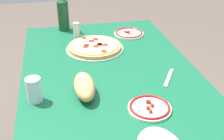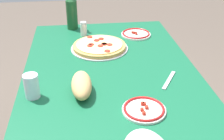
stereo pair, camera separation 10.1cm
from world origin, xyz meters
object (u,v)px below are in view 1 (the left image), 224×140
wine_bottle (63,13)px  water_glass (34,90)px  spice_shaker (76,30)px  pepperoni_pizza (95,47)px  side_plate_near (150,108)px  bread_loaf (84,86)px  side_plate_far (129,33)px  dining_table (112,97)px

wine_bottle → water_glass: size_ratio=2.75×
spice_shaker → pepperoni_pizza: bearing=21.1°
side_plate_near → bread_loaf: bread_loaf is taller
side_plate_near → bread_loaf: size_ratio=0.83×
side_plate_near → side_plate_far: same height
side_plate_far → bread_loaf: (0.60, -0.35, 0.03)m
pepperoni_pizza → wine_bottle: size_ratio=1.12×
water_glass → spice_shaker: size_ratio=1.18×
water_glass → bread_loaf: (-0.00, 0.20, -0.01)m
bread_loaf → wine_bottle: bearing=-177.4°
pepperoni_pizza → water_glass: water_glass is taller
dining_table → pepperoni_pizza: (-0.31, -0.03, 0.13)m
bread_loaf → water_glass: bearing=-88.6°
water_glass → spice_shaker: 0.68m
bread_loaf → side_plate_far: bearing=149.9°
dining_table → spice_shaker: 0.55m
side_plate_far → bread_loaf: 0.70m
wine_bottle → spice_shaker: 0.16m
pepperoni_pizza → wine_bottle: 0.38m
water_glass → dining_table: bearing=111.1°
spice_shaker → bread_loaf: bearing=-2.8°
water_glass → side_plate_near: bearing=70.6°
pepperoni_pizza → bread_loaf: size_ratio=1.56×
water_glass → side_plate_near: 0.46m
dining_table → water_glass: 0.41m
pepperoni_pizza → side_plate_near: pepperoni_pizza is taller
dining_table → pepperoni_pizza: pepperoni_pizza is taller
side_plate_near → spice_shaker: spice_shaker is taller
pepperoni_pizza → spice_shaker: 0.22m
wine_bottle → side_plate_near: (0.93, 0.27, -0.10)m
side_plate_far → spice_shaker: bearing=-96.2°
dining_table → water_glass: water_glass is taller
water_glass → spice_shaker: water_glass is taller
water_glass → bread_loaf: bearing=91.4°
dining_table → side_plate_near: size_ratio=8.41×
side_plate_near → spice_shaker: size_ratio=1.95×
wine_bottle → side_plate_far: bearing=66.7°
dining_table → spice_shaker: bearing=-167.6°
dining_table → spice_shaker: spice_shaker is taller
side_plate_far → bread_loaf: bearing=-30.1°
pepperoni_pizza → side_plate_far: (-0.17, 0.24, -0.01)m
wine_bottle → bread_loaf: 0.77m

